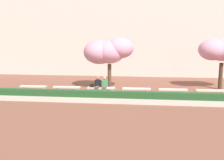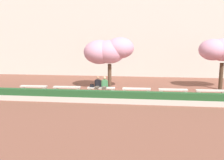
# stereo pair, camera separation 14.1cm
# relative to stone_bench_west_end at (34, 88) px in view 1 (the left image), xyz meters

# --- Properties ---
(ground_plane) EXTENTS (100.00, 100.00, 0.00)m
(ground_plane) POSITION_rel_stone_bench_west_end_xyz_m (6.75, 0.00, -0.31)
(ground_plane) COLOR brown
(building_facade) EXTENTS (31.23, 4.00, 8.31)m
(building_facade) POSITION_rel_stone_bench_west_end_xyz_m (6.75, 10.39, 3.84)
(building_facade) COLOR beige
(building_facade) RESTS_ON ground
(stone_bench_west_end) EXTENTS (2.13, 0.49, 0.45)m
(stone_bench_west_end) POSITION_rel_stone_bench_west_end_xyz_m (0.00, 0.00, 0.00)
(stone_bench_west_end) COLOR beige
(stone_bench_west_end) RESTS_ON ground
(stone_bench_near_west) EXTENTS (2.13, 0.49, 0.45)m
(stone_bench_near_west) POSITION_rel_stone_bench_west_end_xyz_m (2.70, 0.00, 0.00)
(stone_bench_near_west) COLOR beige
(stone_bench_near_west) RESTS_ON ground
(stone_bench_center) EXTENTS (2.13, 0.49, 0.45)m
(stone_bench_center) POSITION_rel_stone_bench_west_end_xyz_m (5.40, 0.00, 0.00)
(stone_bench_center) COLOR beige
(stone_bench_center) RESTS_ON ground
(stone_bench_near_east) EXTENTS (2.13, 0.49, 0.45)m
(stone_bench_near_east) POSITION_rel_stone_bench_west_end_xyz_m (8.10, 0.00, 0.00)
(stone_bench_near_east) COLOR beige
(stone_bench_near_east) RESTS_ON ground
(stone_bench_east_end) EXTENTS (2.13, 0.49, 0.45)m
(stone_bench_east_end) POSITION_rel_stone_bench_west_end_xyz_m (10.80, 0.00, 0.00)
(stone_bench_east_end) COLOR beige
(stone_bench_east_end) RESTS_ON ground
(stone_bench_far_east) EXTENTS (2.13, 0.49, 0.45)m
(stone_bench_far_east) POSITION_rel_stone_bench_west_end_xyz_m (13.50, 0.00, 0.00)
(stone_bench_far_east) COLOR beige
(stone_bench_far_east) RESTS_ON ground
(person_seated_left) EXTENTS (0.51, 0.70, 1.29)m
(person_seated_left) POSITION_rel_stone_bench_west_end_xyz_m (5.14, -0.05, 0.39)
(person_seated_left) COLOR black
(person_seated_left) RESTS_ON ground
(person_seated_right) EXTENTS (0.51, 0.70, 1.29)m
(person_seated_right) POSITION_rel_stone_bench_west_end_xyz_m (5.67, -0.05, 0.39)
(person_seated_right) COLOR black
(person_seated_right) RESTS_ON ground
(handbag) EXTENTS (0.30, 0.15, 0.34)m
(handbag) POSITION_rel_stone_bench_west_end_xyz_m (4.69, -0.02, 0.27)
(handbag) COLOR black
(handbag) RESTS_ON stone_bench_center
(cherry_tree_main) EXTENTS (4.06, 2.82, 4.23)m
(cherry_tree_main) POSITION_rel_stone_bench_west_end_xyz_m (5.73, 1.45, 2.82)
(cherry_tree_main) COLOR #513828
(cherry_tree_main) RESTS_ON ground
(cherry_tree_secondary) EXTENTS (3.71, 2.33, 4.13)m
(cherry_tree_secondary) POSITION_rel_stone_bench_west_end_xyz_m (14.76, 2.40, 2.91)
(cherry_tree_secondary) COLOR #473323
(cherry_tree_secondary) RESTS_ON ground
(planter_hedge_foreground) EXTENTS (19.26, 0.50, 0.80)m
(planter_hedge_foreground) POSITION_rel_stone_bench_west_end_xyz_m (6.75, -2.84, 0.07)
(planter_hedge_foreground) COLOR beige
(planter_hedge_foreground) RESTS_ON ground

